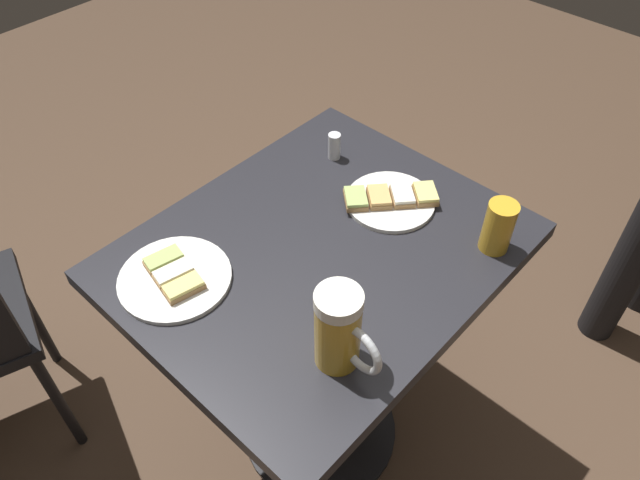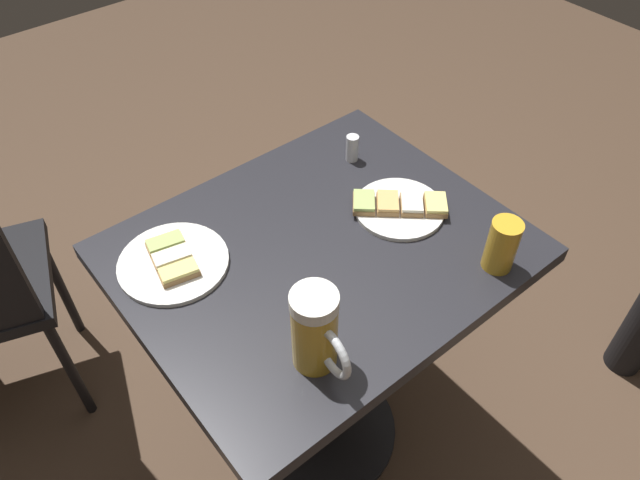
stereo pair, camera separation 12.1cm
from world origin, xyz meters
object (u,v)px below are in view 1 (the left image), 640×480
at_px(beer_mug, 340,331).
at_px(salt_shaker, 334,146).
at_px(plate_near, 390,199).
at_px(beer_glass_small, 498,227).
at_px(plate_far, 175,277).

xyz_separation_m(beer_mug, salt_shaker, (0.41, 0.38, -0.05)).
relative_size(beer_mug, salt_shaker, 2.60).
bearing_deg(plate_near, beer_mug, -154.01).
relative_size(beer_mug, beer_glass_small, 1.49).
xyz_separation_m(plate_far, beer_mug, (0.08, -0.35, 0.07)).
distance_m(plate_near, beer_glass_small, 0.24).
height_order(plate_near, beer_mug, beer_mug).
height_order(plate_near, beer_glass_small, beer_glass_small).
height_order(plate_far, beer_glass_small, beer_glass_small).
height_order(plate_far, beer_mug, beer_mug).
bearing_deg(plate_far, plate_near, -20.20).
height_order(plate_near, plate_far, same).
bearing_deg(beer_glass_small, beer_mug, 172.94).
bearing_deg(plate_far, beer_glass_small, -39.17).
distance_m(plate_far, beer_glass_small, 0.64).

